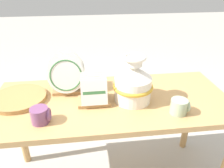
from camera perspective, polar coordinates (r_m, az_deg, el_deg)
display_table at (r=1.45m, az=0.00°, el=-7.08°), size 1.52×0.66×0.75m
ceramic_vase at (r=1.34m, az=5.55°, el=0.42°), size 0.25×0.25×0.30m
dish_rack_round_plates at (r=1.47m, az=-11.77°, el=2.08°), size 0.24×0.17×0.26m
dish_rack_square_plates at (r=1.34m, az=-4.74°, el=-2.46°), size 0.20×0.15×0.18m
wicker_charger_stack at (r=1.51m, az=-23.16°, el=-3.40°), size 0.34×0.34×0.03m
mug_sage_glaze at (r=1.31m, az=17.25°, el=-5.63°), size 0.10×0.10×0.09m
mug_plum_glaze at (r=1.24m, az=-18.12°, el=-7.75°), size 0.10×0.10×0.09m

